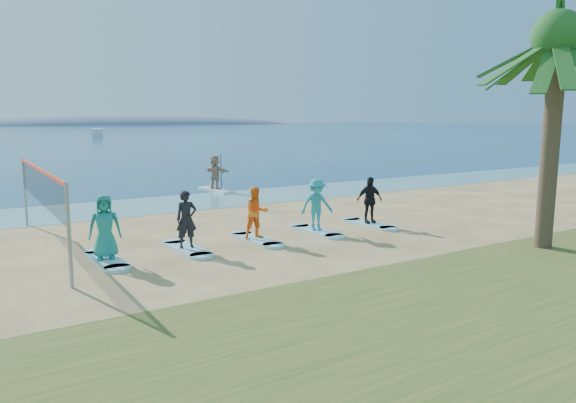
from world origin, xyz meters
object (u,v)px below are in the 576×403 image
paddleboarder (215,172)px  student_1 (186,219)px  surfboard_2 (257,239)px  surfboard_0 (106,260)px  student_0 (105,227)px  student_4 (369,200)px  volleyball_net (41,187)px  surfboard_1 (187,249)px  student_2 (256,213)px  boat_offshore_b (98,136)px  student_3 (317,204)px  surfboard_3 (317,231)px  paddleboard (216,190)px  surfboard_4 (369,224)px  palm_tree (558,38)px

paddleboarder → student_1: size_ratio=1.05×
surfboard_2 → surfboard_0: bearing=180.0°
student_0 → student_4: 9.61m
volleyball_net → student_0: (1.15, -2.49, -0.92)m
surfboard_2 → student_4: 4.89m
surfboard_1 → student_2: (2.40, 0.00, 0.87)m
surfboard_2 → paddleboarder: bearing=69.9°
paddleboarder → boat_offshore_b: paddleboarder is taller
paddleboarder → student_0: bearing=125.9°
paddleboarder → boat_offshore_b: size_ratio=0.29×
paddleboarder → boat_offshore_b: 95.96m
student_4 → student_3: bearing=-165.5°
student_3 → boat_offshore_b: bearing=93.2°
surfboard_2 → surfboard_3: same height
student_1 → surfboard_0: bearing=-172.6°
surfboard_3 → student_3: bearing=0.0°
volleyball_net → surfboard_2: (5.96, -2.49, -1.86)m
paddleboard → student_4: 11.98m
surfboard_3 → student_2: bearing=180.0°
surfboard_2 → surfboard_4: bearing=0.0°
surfboard_1 → student_4: 7.26m
paddleboard → surfboard_2: size_ratio=1.36×
surfboard_0 → student_4: 9.65m
paddleboarder → student_2: size_ratio=1.09×
volleyball_net → surfboard_0: volleyball_net is taller
student_1 → surfboard_2: student_1 is taller
boat_offshore_b → student_2: 108.52m
palm_tree → paddleboarder: size_ratio=4.12×
surfboard_3 → boat_offshore_b: bearing=79.1°
surfboard_0 → student_2: (4.80, 0.00, 0.87)m
boat_offshore_b → surfboard_1: bearing=-88.1°
surfboard_1 → student_3: 4.89m
surfboard_0 → student_1: size_ratio=1.28×
paddleboard → volleyball_net: bearing=-139.3°
surfboard_0 → surfboard_2: size_ratio=1.00×
volleyball_net → surfboard_2: volleyball_net is taller
student_1 → student_3: 4.80m
surfboard_3 → student_4: bearing=0.0°
surfboard_1 → student_1: 0.91m
paddleboard → paddleboarder: bearing=0.0°
surfboard_3 → surfboard_4: same height
surfboard_3 → surfboard_2: bearing=180.0°
student_3 → student_4: (2.40, 0.00, -0.04)m
surfboard_3 → student_4: 2.56m
boat_offshore_b → student_2: bearing=-86.8°
boat_offshore_b → student_3: 108.05m
student_1 → student_2: (2.40, 0.00, -0.03)m
volleyball_net → student_0: bearing=-65.1°
student_0 → surfboard_2: (4.80, 0.00, -0.94)m
student_1 → student_4: (7.21, 0.00, -0.01)m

